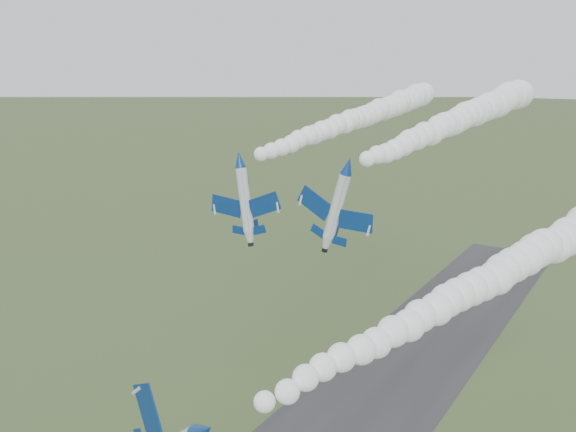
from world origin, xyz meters
name	(u,v)px	position (x,y,z in m)	size (l,w,h in m)	color
jet_lead	(203,432)	(11.61, -2.77, 29.41)	(7.83, 14.08, 9.21)	silver
smoke_trail_jet_lead	(489,279)	(22.79, 34.19, 32.34)	(5.28, 69.88, 5.28)	white
jet_pair_left	(239,159)	(-4.68, 25.00, 44.85)	(9.51, 11.49, 2.97)	silver
smoke_trail_jet_pair_left	(365,115)	(-6.73, 64.19, 47.06)	(4.78, 73.06, 4.78)	white
jet_pair_right	(348,166)	(9.49, 24.90, 45.28)	(9.02, 11.22, 3.45)	silver
smoke_trail_jet_pair_right	(463,118)	(10.89, 61.28, 47.71)	(5.32, 68.15, 5.32)	white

